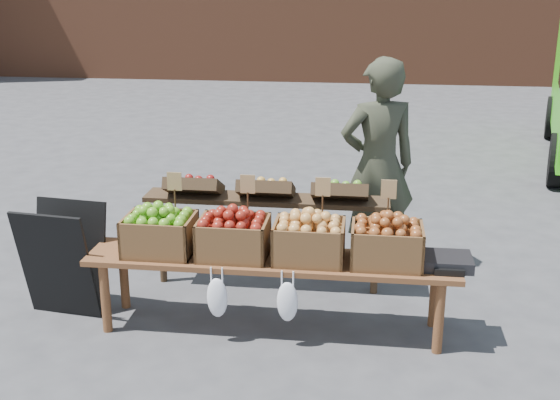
% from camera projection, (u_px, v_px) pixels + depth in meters
% --- Properties ---
extents(ground, '(80.00, 80.00, 0.00)m').
position_uv_depth(ground, '(309.00, 361.00, 4.81)').
color(ground, '#404043').
extents(vendor, '(0.80, 0.66, 1.88)m').
position_uv_depth(vendor, '(378.00, 166.00, 6.09)').
color(vendor, '#323526').
rests_on(vendor, ground).
extents(chalkboard_sign, '(0.62, 0.39, 0.89)m').
position_uv_depth(chalkboard_sign, '(63.00, 260.00, 5.36)').
color(chalkboard_sign, black).
rests_on(chalkboard_sign, ground).
extents(back_table, '(2.10, 0.44, 1.04)m').
position_uv_depth(back_table, '(266.00, 229.00, 5.80)').
color(back_table, '#352617').
rests_on(back_table, ground).
extents(display_bench, '(2.70, 0.56, 0.57)m').
position_uv_depth(display_bench, '(271.00, 293.00, 5.17)').
color(display_bench, brown).
rests_on(display_bench, ground).
extents(crate_golden_apples, '(0.50, 0.40, 0.28)m').
position_uv_depth(crate_golden_apples, '(160.00, 234.00, 5.14)').
color(crate_golden_apples, '#4D8418').
rests_on(crate_golden_apples, display_bench).
extents(crate_russet_pears, '(0.50, 0.40, 0.28)m').
position_uv_depth(crate_russet_pears, '(233.00, 238.00, 5.07)').
color(crate_russet_pears, '#770F01').
rests_on(crate_russet_pears, display_bench).
extents(crate_red_apples, '(0.50, 0.40, 0.28)m').
position_uv_depth(crate_red_apples, '(309.00, 241.00, 5.01)').
color(crate_red_apples, gold).
rests_on(crate_red_apples, display_bench).
extents(crate_green_apples, '(0.50, 0.40, 0.28)m').
position_uv_depth(crate_green_apples, '(387.00, 245.00, 4.94)').
color(crate_green_apples, brown).
rests_on(crate_green_apples, display_bench).
extents(weighing_scale, '(0.34, 0.30, 0.08)m').
position_uv_depth(weighing_scale, '(447.00, 261.00, 4.92)').
color(weighing_scale, black).
rests_on(weighing_scale, display_bench).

